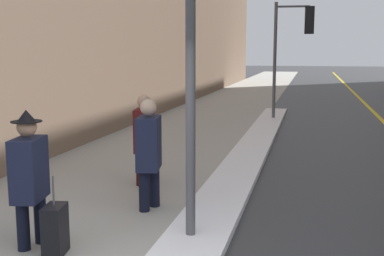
{
  "coord_description": "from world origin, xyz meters",
  "views": [
    {
      "loc": [
        1.56,
        -3.91,
        2.34
      ],
      "look_at": [
        -0.4,
        4.0,
        1.05
      ],
      "focal_mm": 45.0,
      "sensor_mm": 36.0,
      "label": 1
    }
  ],
  "objects_px": {
    "traffic_light_near": "(296,36)",
    "pedestrian_trailing": "(144,135)",
    "pedestrian_in_glasses": "(29,173)",
    "rolling_suitcase": "(55,230)",
    "pedestrian_nearside": "(149,149)"
  },
  "relations": [
    {
      "from": "traffic_light_near",
      "to": "rolling_suitcase",
      "type": "relative_size",
      "value": 4.19
    },
    {
      "from": "pedestrian_in_glasses",
      "to": "rolling_suitcase",
      "type": "relative_size",
      "value": 1.77
    },
    {
      "from": "pedestrian_trailing",
      "to": "rolling_suitcase",
      "type": "xyz_separation_m",
      "value": [
        0.01,
        -3.13,
        -0.59
      ]
    },
    {
      "from": "pedestrian_in_glasses",
      "to": "pedestrian_nearside",
      "type": "relative_size",
      "value": 1.01
    },
    {
      "from": "traffic_light_near",
      "to": "pedestrian_nearside",
      "type": "xyz_separation_m",
      "value": [
        -1.73,
        -10.12,
        -1.96
      ]
    },
    {
      "from": "pedestrian_in_glasses",
      "to": "pedestrian_trailing",
      "type": "distance_m",
      "value": 3.0
    },
    {
      "from": "traffic_light_near",
      "to": "pedestrian_nearside",
      "type": "relative_size",
      "value": 2.39
    },
    {
      "from": "rolling_suitcase",
      "to": "traffic_light_near",
      "type": "bearing_deg",
      "value": 158.96
    },
    {
      "from": "pedestrian_trailing",
      "to": "rolling_suitcase",
      "type": "relative_size",
      "value": 1.69
    },
    {
      "from": "pedestrian_nearside",
      "to": "rolling_suitcase",
      "type": "relative_size",
      "value": 1.75
    },
    {
      "from": "pedestrian_in_glasses",
      "to": "rolling_suitcase",
      "type": "bearing_deg",
      "value": 58.99
    },
    {
      "from": "traffic_light_near",
      "to": "pedestrian_trailing",
      "type": "xyz_separation_m",
      "value": [
        -2.26,
        -8.83,
        -1.99
      ]
    },
    {
      "from": "traffic_light_near",
      "to": "pedestrian_in_glasses",
      "type": "height_order",
      "value": "traffic_light_near"
    },
    {
      "from": "traffic_light_near",
      "to": "rolling_suitcase",
      "type": "bearing_deg",
      "value": -105.68
    },
    {
      "from": "pedestrian_trailing",
      "to": "pedestrian_nearside",
      "type": "bearing_deg",
      "value": 11.89
    }
  ]
}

